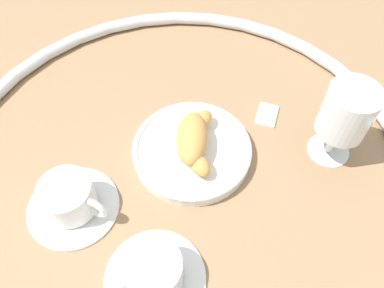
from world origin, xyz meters
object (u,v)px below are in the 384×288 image
object	(u,v)px
pastry_plate	(192,150)
sugar_packet	(267,114)
croissant_large	(194,139)
coffee_cup_near	(70,200)
coffee_cup_far	(153,274)
juice_glass_left	(347,114)

from	to	relation	value
pastry_plate	sugar_packet	world-z (taller)	pastry_plate
croissant_large	sugar_packet	size ratio (longest dim) A/B	2.63
coffee_cup_near	sugar_packet	distance (m)	0.36
coffee_cup_far	sugar_packet	size ratio (longest dim) A/B	2.72
pastry_plate	coffee_cup_far	world-z (taller)	coffee_cup_far
croissant_large	juice_glass_left	distance (m)	0.23
croissant_large	coffee_cup_near	xyz separation A→B (m)	(0.05, -0.20, -0.02)
coffee_cup_near	coffee_cup_far	bearing A→B (deg)	36.86
juice_glass_left	sugar_packet	size ratio (longest dim) A/B	2.80
croissant_large	juice_glass_left	world-z (taller)	juice_glass_left
croissant_large	pastry_plate	bearing A→B (deg)	-106.43
coffee_cup_far	sugar_packet	distance (m)	0.34
pastry_plate	coffee_cup_near	size ratio (longest dim) A/B	1.41
coffee_cup_near	sugar_packet	xyz separation A→B (m)	(-0.10, 0.34, -0.02)
sugar_packet	pastry_plate	bearing A→B (deg)	-40.41
pastry_plate	sugar_packet	size ratio (longest dim) A/B	3.85
croissant_large	coffee_cup_far	size ratio (longest dim) A/B	0.97
pastry_plate	coffee_cup_near	distance (m)	0.20
pastry_plate	coffee_cup_far	distance (m)	0.21
pastry_plate	coffee_cup_near	bearing A→B (deg)	-74.44
juice_glass_left	sugar_packet	xyz separation A→B (m)	(-0.09, -0.07, -0.09)
juice_glass_left	pastry_plate	bearing A→B (deg)	-101.26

